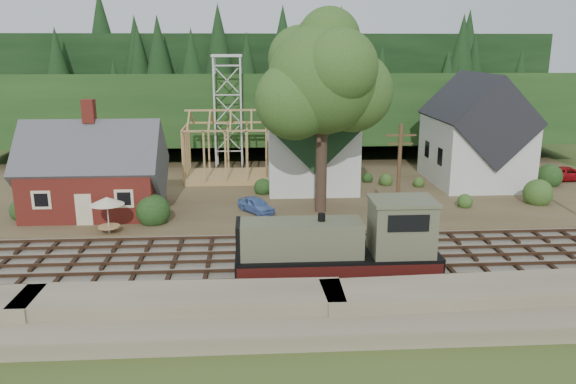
{
  "coord_description": "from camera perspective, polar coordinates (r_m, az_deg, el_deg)",
  "views": [
    {
      "loc": [
        -3.35,
        -33.32,
        13.25
      ],
      "look_at": [
        -0.89,
        6.0,
        3.0
      ],
      "focal_mm": 35.0,
      "sensor_mm": 36.0,
      "label": 1
    }
  ],
  "objects": [
    {
      "name": "car_blue",
      "position": [
        45.09,
        -3.26,
        -1.31
      ],
      "size": [
        3.31,
        3.83,
        1.24
      ],
      "primitive_type": "imported",
      "rotation": [
        0.0,
        0.0,
        0.62
      ],
      "color": "#6185D1",
      "rests_on": "village_flat"
    },
    {
      "name": "village_flat",
      "position": [
        53.07,
        0.15,
        0.29
      ],
      "size": [
        64.0,
        26.0,
        0.3
      ],
      "primitive_type": "cube",
      "color": "brown",
      "rests_on": "ground"
    },
    {
      "name": "car_green",
      "position": [
        50.32,
        -22.59,
        -0.82
      ],
      "size": [
        3.46,
        1.48,
        1.11
      ],
      "primitive_type": "imported",
      "rotation": [
        0.0,
        0.0,
        1.66
      ],
      "color": "#7FA975",
      "rests_on": "village_flat"
    },
    {
      "name": "patio_set",
      "position": [
        41.58,
        -17.92,
        -1.02
      ],
      "size": [
        2.4,
        2.4,
        2.67
      ],
      "color": "silver",
      "rests_on": "village_flat"
    },
    {
      "name": "church",
      "position": [
        53.88,
        2.17,
        5.96
      ],
      "size": [
        8.4,
        15.17,
        13.0
      ],
      "color": "silver",
      "rests_on": "village_flat"
    },
    {
      "name": "locomotive",
      "position": [
        32.73,
        5.86,
        -5.46
      ],
      "size": [
        11.64,
        2.91,
        4.67
      ],
      "color": "black",
      "rests_on": "railroad_bed"
    },
    {
      "name": "big_tree",
      "position": [
        43.86,
        3.72,
        10.59
      ],
      "size": [
        10.9,
        8.4,
        14.7
      ],
      "color": "#38281E",
      "rests_on": "village_flat"
    },
    {
      "name": "telegraph_pole_near",
      "position": [
        40.89,
        11.18,
        1.58
      ],
      "size": [
        2.2,
        0.28,
        8.0
      ],
      "color": "#4C331E",
      "rests_on": "ground"
    },
    {
      "name": "farmhouse",
      "position": [
        57.13,
        18.5,
        5.39
      ],
      "size": [
        8.4,
        10.8,
        10.6
      ],
      "color": "silver",
      "rests_on": "village_flat"
    },
    {
      "name": "hillside",
      "position": [
        76.55,
        -1.02,
        4.62
      ],
      "size": [
        70.0,
        28.96,
        12.74
      ],
      "primitive_type": "cube",
      "rotation": [
        -0.17,
        0.0,
        0.0
      ],
      "color": "#1E3F19",
      "rests_on": "ground"
    },
    {
      "name": "lattice_tower",
      "position": [
        61.46,
        -6.17,
        11.5
      ],
      "size": [
        3.2,
        3.2,
        12.12
      ],
      "color": "silver",
      "rests_on": "village_flat"
    },
    {
      "name": "timber_frame",
      "position": [
        56.28,
        -6.24,
        4.28
      ],
      "size": [
        8.2,
        6.2,
        6.99
      ],
      "color": "tan",
      "rests_on": "village_flat"
    },
    {
      "name": "ridge",
      "position": [
        92.34,
        -1.47,
        6.33
      ],
      "size": [
        80.0,
        20.0,
        12.0
      ],
      "primitive_type": "cube",
      "color": "black",
      "rests_on": "ground"
    },
    {
      "name": "railroad_bed",
      "position": [
        35.98,
        2.03,
        -6.9
      ],
      "size": [
        64.0,
        11.0,
        0.16
      ],
      "primitive_type": "cube",
      "color": "#726B5B",
      "rests_on": "ground"
    },
    {
      "name": "depot",
      "position": [
        47.17,
        -19.05,
        1.49
      ],
      "size": [
        10.8,
        7.41,
        9.0
      ],
      "color": "#591E14",
      "rests_on": "village_flat"
    },
    {
      "name": "ground",
      "position": [
        36.01,
        2.03,
        -7.01
      ],
      "size": [
        140.0,
        140.0,
        0.0
      ],
      "primitive_type": "plane",
      "color": "#384C1E",
      "rests_on": "ground"
    },
    {
      "name": "car_red",
      "position": [
        62.5,
        26.63,
        1.68
      ],
      "size": [
        4.91,
        2.51,
        1.33
      ],
      "primitive_type": "imported",
      "rotation": [
        0.0,
        0.0,
        1.64
      ],
      "color": "#B50E16",
      "rests_on": "village_flat"
    },
    {
      "name": "embankment",
      "position": [
        28.33,
        3.73,
        -13.33
      ],
      "size": [
        64.0,
        5.0,
        1.6
      ],
      "primitive_type": "cube",
      "color": "#7F7259",
      "rests_on": "ground"
    }
  ]
}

